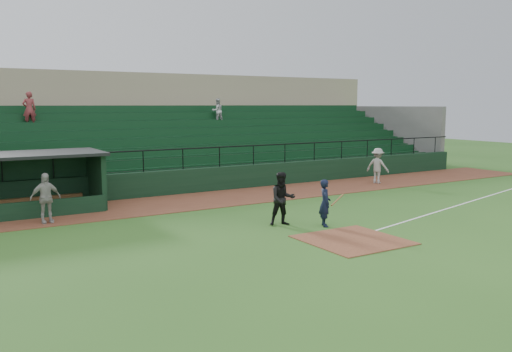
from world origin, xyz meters
TOP-DOWN VIEW (x-y plane):
  - ground at (0.00, 0.00)m, footprint 90.00×90.00m
  - warning_track at (0.00, 8.00)m, footprint 40.00×4.00m
  - home_plate_dirt at (0.00, -1.00)m, footprint 3.00×3.00m
  - foul_line at (8.00, 1.20)m, footprint 17.49×4.44m
  - stadium_structure at (-0.00, 16.46)m, footprint 38.00×13.08m
  - batter_at_plate at (0.49, 1.06)m, footprint 1.11×0.73m
  - umpire at (-0.71, 1.99)m, footprint 1.12×0.99m
  - runner at (9.45, 7.70)m, footprint 1.17×1.44m
  - dugout_player_a at (-7.96, 6.68)m, footprint 1.12×0.55m

SIDE VIEW (x-z plane):
  - ground at x=0.00m, z-range 0.00..0.00m
  - foul_line at x=8.00m, z-range 0.00..0.01m
  - warning_track at x=0.00m, z-range 0.00..0.03m
  - home_plate_dirt at x=0.00m, z-range 0.00..0.03m
  - batter_at_plate at x=0.49m, z-range 0.00..1.70m
  - dugout_player_a at x=-7.96m, z-range 0.03..1.87m
  - umpire at x=-0.71m, z-range 0.00..1.93m
  - runner at x=9.45m, z-range 0.03..1.97m
  - stadium_structure at x=0.00m, z-range -0.90..5.50m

